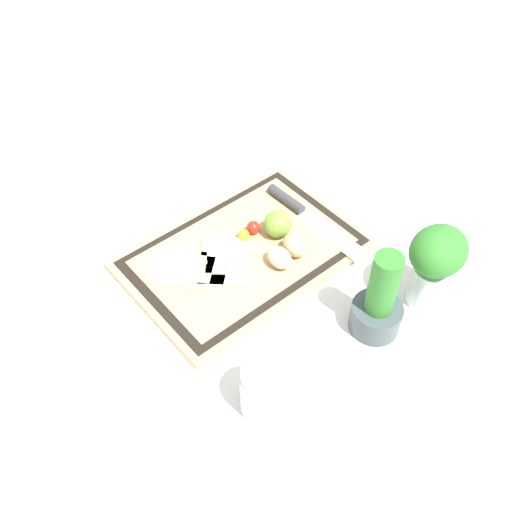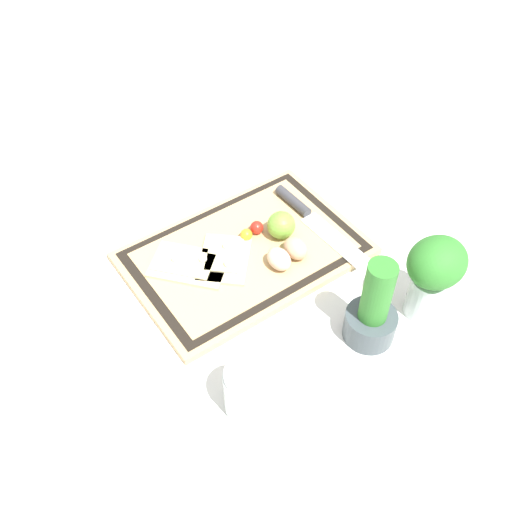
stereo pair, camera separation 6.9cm
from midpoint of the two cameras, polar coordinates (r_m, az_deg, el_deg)
The scene contains 13 objects.
ground_plane at distance 1.25m, azimuth -2.75°, elevation -0.15°, with size 6.00×6.00×0.00m, color silver.
cutting_board at distance 1.24m, azimuth -2.77°, elevation 0.15°, with size 0.48×0.32×0.02m.
pizza_slice_near at distance 1.21m, azimuth -8.10°, elevation -1.23°, with size 0.17×0.18×0.02m.
pizza_slice_far at distance 1.22m, azimuth -4.70°, elevation -0.38°, with size 0.16×0.16×0.02m.
knife at distance 1.31m, azimuth 2.65°, elevation 4.41°, with size 0.05×0.28×0.02m.
egg_brown at distance 1.22m, azimuth 2.07°, elevation 0.92°, with size 0.04×0.06×0.04m, color tan.
egg_pink at distance 1.19m, azimuth 0.60°, elevation -0.20°, with size 0.04×0.06×0.04m, color beige.
lime at distance 1.25m, azimuth 0.53°, elevation 3.04°, with size 0.06×0.06×0.06m, color #70A838.
cherry_tomato_red at distance 1.26m, azimuth -1.82°, elevation 2.68°, with size 0.03×0.03×0.03m, color red.
cherry_tomato_yellow at distance 1.25m, azimuth -2.75°, elevation 1.93°, with size 0.03×0.03×0.03m, color gold.
herb_pot at distance 1.10m, azimuth 9.84°, elevation -4.66°, with size 0.10×0.10×0.19m.
sauce_jar at distance 1.01m, azimuth -1.17°, elevation -12.89°, with size 0.08×0.08×0.10m.
herb_glass at distance 1.13m, azimuth 15.03°, elevation -0.59°, with size 0.11×0.10×0.19m.
Camera 1 is at (0.52, 0.66, 0.92)m, focal length 42.00 mm.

